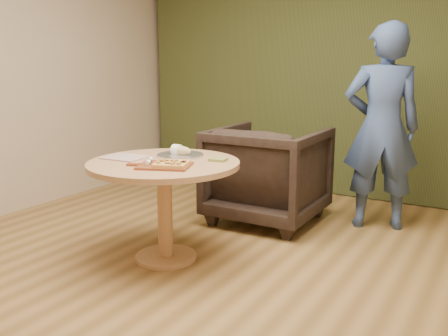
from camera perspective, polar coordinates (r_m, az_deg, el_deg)
name	(u,v)px	position (r m, az deg, el deg)	size (l,w,h in m)	color
room_shell	(187,72)	(2.96, -4.25, 10.87)	(5.04, 6.04, 2.84)	olive
curtain	(341,67)	(5.59, 13.27, 11.20)	(4.80, 0.14, 2.78)	#2F3719
pedestal_table	(164,180)	(3.67, -6.87, -1.40)	(1.11, 1.11, 0.75)	tan
pizza_paddle	(163,166)	(3.46, -6.96, 0.27)	(0.47, 0.39, 0.01)	brown
flatbread_pizza	(172,164)	(3.42, -6.01, 0.51)	(0.28, 0.28, 0.04)	#E6B45A
cutlery_roll	(149,161)	(3.52, -8.55, 0.79)	(0.12, 0.18, 0.03)	white
newspaper	(125,157)	(3.81, -11.24, 1.21)	(0.30, 0.25, 0.01)	silver
serving_tray	(180,155)	(3.83, -5.03, 1.47)	(0.36, 0.36, 0.02)	silver
bread_roll	(179,150)	(3.83, -5.15, 2.02)	(0.19, 0.09, 0.09)	#D7BE83
green_packet	(218,160)	(3.63, -0.68, 0.97)	(0.12, 0.10, 0.02)	#5F682F
armchair	(268,169)	(4.60, 5.06, -0.14)	(0.95, 0.89, 0.98)	black
person_standing	(382,128)	(4.55, 17.57, 4.40)	(0.65, 0.43, 1.79)	#374E82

